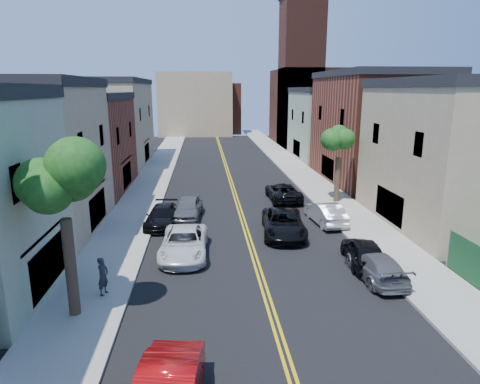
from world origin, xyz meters
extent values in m
cube|color=gray|center=(-7.90, 40.00, 0.07)|extent=(3.20, 100.00, 0.15)
cube|color=gray|center=(7.90, 40.00, 0.07)|extent=(3.20, 100.00, 0.15)
cube|color=gray|center=(-6.15, 40.00, 0.07)|extent=(0.30, 100.00, 0.15)
cube|color=gray|center=(6.15, 40.00, 0.07)|extent=(0.30, 100.00, 0.15)
cube|color=#998466|center=(-14.00, 25.00, 4.50)|extent=(9.00, 10.00, 9.00)
cube|color=brown|center=(-14.00, 36.00, 4.00)|extent=(9.00, 12.00, 8.00)
cube|color=#998466|center=(-14.00, 50.00, 4.75)|extent=(9.00, 16.00, 9.50)
cube|color=#998466|center=(14.00, 24.00, 4.50)|extent=(9.00, 12.00, 9.00)
cube|color=brown|center=(14.00, 38.00, 5.00)|extent=(9.00, 14.00, 10.00)
cube|color=gray|center=(14.00, 52.00, 4.25)|extent=(9.00, 12.00, 8.50)
cube|color=#4C2319|center=(17.50, 68.00, 6.00)|extent=(16.00, 14.00, 12.00)
cube|color=#4C2319|center=(12.50, 64.00, 11.00)|extent=(6.00, 6.00, 22.00)
cube|color=#998466|center=(-4.00, 82.00, 6.00)|extent=(14.00, 8.00, 12.00)
cube|color=brown|center=(0.00, 86.00, 5.00)|extent=(10.00, 8.00, 10.00)
cylinder|color=#35281A|center=(-7.90, 14.00, 2.13)|extent=(0.44, 0.44, 3.96)
sphere|color=#163D10|center=(-7.90, 14.00, 6.45)|extent=(5.20, 5.20, 5.20)
sphere|color=#163D10|center=(-7.38, 13.61, 7.49)|extent=(3.90, 3.90, 3.90)
sphere|color=#163D10|center=(-8.42, 14.52, 5.93)|extent=(3.64, 3.64, 3.64)
cylinder|color=#35281A|center=(7.90, 30.00, 1.91)|extent=(0.44, 0.44, 3.52)
sphere|color=#163D10|center=(7.90, 30.00, 5.65)|extent=(4.40, 4.40, 4.40)
sphere|color=#163D10|center=(8.34, 29.67, 6.53)|extent=(3.30, 3.30, 3.30)
sphere|color=#163D10|center=(7.46, 30.44, 5.21)|extent=(3.08, 3.08, 3.08)
imported|color=silver|center=(-3.80, 19.97, 0.74)|extent=(2.65, 5.41, 1.48)
imported|color=#4E5155|center=(-3.80, 26.81, 0.76)|extent=(2.26, 4.64, 1.52)
imported|color=black|center=(-5.50, 25.35, 0.66)|extent=(2.20, 4.68, 1.32)
imported|color=#53555A|center=(5.50, 16.32, 0.64)|extent=(1.93, 4.47, 1.28)
imported|color=black|center=(5.50, 17.93, 0.72)|extent=(2.15, 4.38, 1.44)
imported|color=#A8ACB0|center=(5.50, 24.87, 0.74)|extent=(1.96, 4.59, 1.47)
imported|color=black|center=(3.80, 31.11, 0.72)|extent=(2.45, 5.20, 1.44)
imported|color=black|center=(2.23, 22.82, 0.76)|extent=(3.06, 5.70, 1.52)
imported|color=#25252C|center=(-7.11, 15.56, 1.00)|extent=(0.60, 0.72, 1.70)
camera|label=1|loc=(-2.66, -1.66, 8.89)|focal=31.36mm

